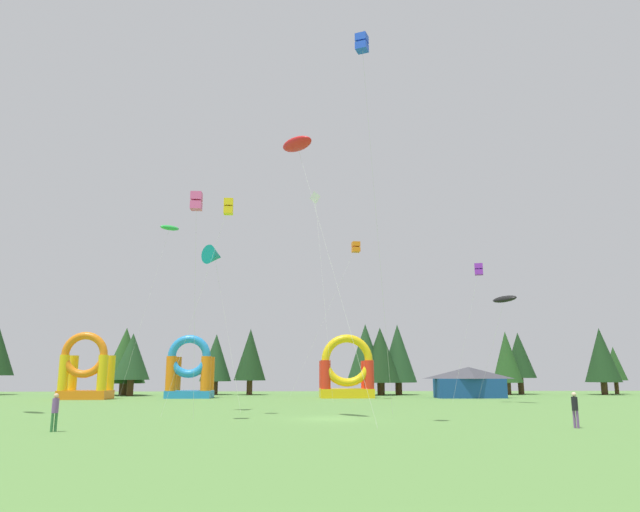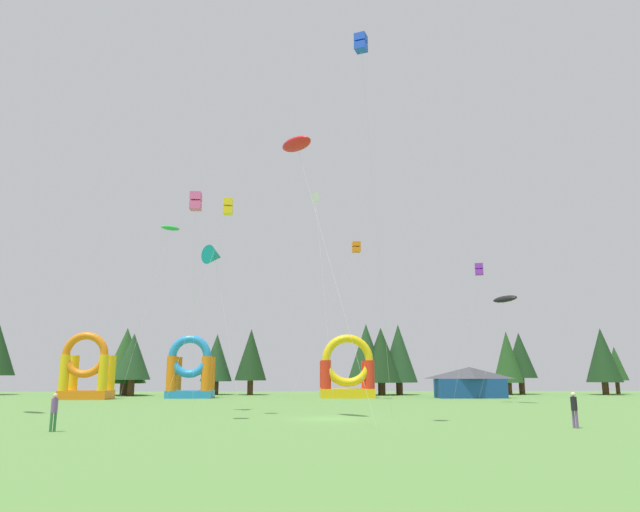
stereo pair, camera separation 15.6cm
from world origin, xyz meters
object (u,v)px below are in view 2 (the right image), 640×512
Objects in this scene: kite_white_diamond at (316,200)px; person_far_side at (574,407)px; kite_orange_box at (356,247)px; kite_blue_box at (361,44)px; festival_tent at (470,382)px; kite_green_parafoil at (170,228)px; kite_teal_delta at (214,256)px; kite_red_parafoil at (296,144)px; inflatable_blue_arch at (190,373)px; kite_yellow_box at (228,207)px; inflatable_orange_dome at (347,375)px; kite_black_parafoil at (505,299)px; person_near_camera at (54,409)px; kite_purple_box at (479,269)px; inflatable_red_slide at (86,373)px; kite_pink_box at (196,202)px.

kite_white_diamond is 46.00m from person_far_side.
kite_orange_box is 8.75m from kite_white_diamond.
kite_blue_box reaches higher than festival_tent.
kite_teal_delta is at bearing -69.53° from kite_green_parafoil.
kite_green_parafoil reaches higher than kite_orange_box.
inflatable_blue_arch is at bearing 110.47° from kite_red_parafoil.
kite_yellow_box is 2.05× the size of inflatable_orange_dome.
kite_orange_box is at bearing -14.28° from inflatable_blue_arch.
person_near_camera is at bearing -141.29° from kite_black_parafoil.
kite_black_parafoil reaches higher than inflatable_blue_arch.
kite_teal_delta is 27.69m from kite_purple_box.
kite_yellow_box reaches higher than inflatable_red_slide.
festival_tent is at bearing -1.75° from inflatable_blue_arch.
kite_orange_box is 21.13m from festival_tent.
kite_blue_box is 12.61× the size of person_far_side.
kite_yellow_box reaches higher than festival_tent.
kite_white_diamond is (17.93, -0.74, 3.66)m from kite_green_parafoil.
kite_teal_delta is at bearing -117.63° from inflatable_orange_dome.
inflatable_orange_dome is at bearing -149.25° from person_near_camera.
inflatable_blue_arch is at bearing 156.86° from kite_black_parafoil.
kite_red_parafoil reaches higher than person_near_camera.
inflatable_orange_dome is at bearing 133.55° from kite_purple_box.
kite_purple_box reaches higher than person_far_side.
kite_white_diamond is at bearing -145.25° from person_near_camera.
kite_purple_box is (18.74, 19.51, -5.07)m from kite_red_parafoil.
kite_black_parafoil is 26.21m from kite_white_diamond.
inflatable_orange_dome reaches higher than person_far_side.
inflatable_red_slide is at bearing 127.73° from kite_teal_delta.
person_far_side is (-6.24, -25.51, -9.01)m from kite_black_parafoil.
person_near_camera is at bearing -118.08° from kite_orange_box.
kite_black_parafoil is at bearing -34.20° from kite_white_diamond.
kite_orange_box is 23.05m from kite_green_parafoil.
kite_red_parafoil is 2.59× the size of inflatable_blue_arch.
person_far_side is (26.49, 0.73, -0.00)m from person_near_camera.
kite_black_parafoil is at bearing -23.14° from inflatable_blue_arch.
kite_blue_box reaches higher than kite_red_parafoil.
person_near_camera is 1.00× the size of person_far_side.
kite_green_parafoil reaches higher than kite_black_parafoil.
kite_white_diamond is 3.11× the size of festival_tent.
kite_pink_box is at bearing -107.74° from kite_yellow_box.
kite_red_parafoil is at bearing -52.04° from inflatable_red_slide.
festival_tent is at bearing 2.19° from kite_white_diamond.
kite_white_diamond is 35.68m from kite_pink_box.
kite_black_parafoil is 15.57m from festival_tent.
kite_white_diamond is at bearing 145.80° from kite_black_parafoil.
kite_blue_box is 34.19m from kite_orange_box.
kite_teal_delta is 1.75× the size of inflatable_blue_arch.
festival_tent is (17.07, 37.56, -20.71)m from kite_blue_box.
kite_pink_box is at bearing -110.40° from inflatable_orange_dome.
kite_black_parafoil is (20.93, 18.73, -8.20)m from kite_red_parafoil.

